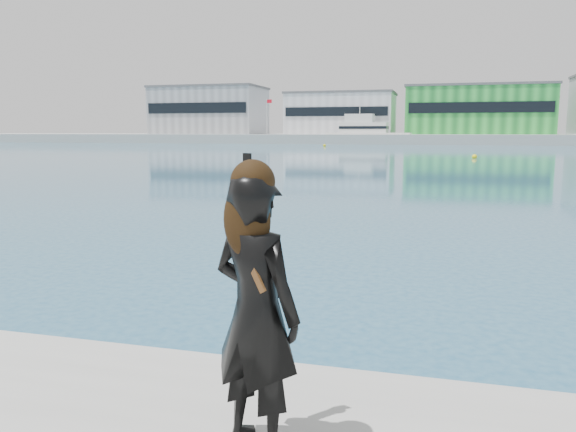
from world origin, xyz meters
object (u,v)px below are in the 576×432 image
(buoy_near, at_px, (474,158))
(buoy_far, at_px, (325,146))
(motor_yacht, at_px, (366,133))
(woman, at_px, (256,304))

(buoy_near, height_order, buoy_far, same)
(motor_yacht, relative_size, buoy_far, 35.63)
(motor_yacht, height_order, woman, motor_yacht)
(buoy_far, distance_m, woman, 97.78)
(buoy_near, height_order, woman, woman)
(motor_yacht, relative_size, buoy_near, 35.63)
(buoy_near, xyz_separation_m, buoy_far, (-23.29, 40.19, 0.00))
(motor_yacht, xyz_separation_m, buoy_far, (-4.62, -21.44, -2.31))
(buoy_far, bearing_deg, buoy_near, -59.91)
(motor_yacht, xyz_separation_m, buoy_near, (18.67, -61.63, -2.31))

